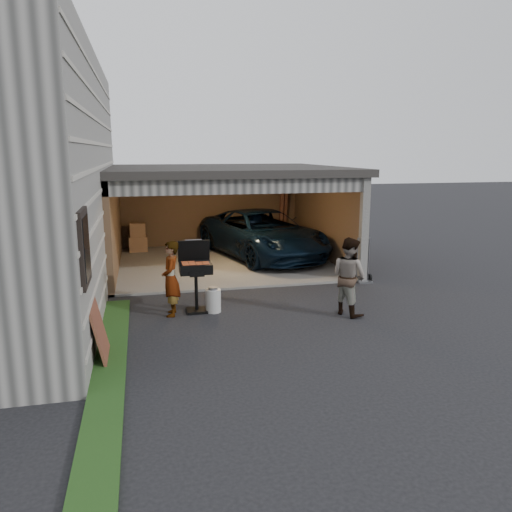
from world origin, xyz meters
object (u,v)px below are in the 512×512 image
(bbq_grill, at_px, (196,270))
(plywood_panel, at_px, (100,331))
(man, at_px, (349,276))
(hand_truck, at_px, (363,274))
(minivan, at_px, (262,236))
(propane_tank, at_px, (213,301))
(woman, at_px, (171,279))

(bbq_grill, height_order, plywood_panel, bbq_grill)
(man, bearing_deg, hand_truck, -56.17)
(minivan, xyz_separation_m, propane_tank, (-2.29, -4.99, -0.49))
(man, bearing_deg, propane_tank, 49.47)
(bbq_grill, distance_m, plywood_panel, 2.86)
(minivan, relative_size, man, 3.25)
(bbq_grill, bearing_deg, hand_truck, 17.77)
(woman, height_order, man, man)
(plywood_panel, xyz_separation_m, hand_truck, (6.30, 3.63, -0.27))
(man, relative_size, bbq_grill, 1.09)
(propane_tank, bearing_deg, man, -15.79)
(bbq_grill, relative_size, propane_tank, 3.05)
(woman, bearing_deg, man, 83.11)
(bbq_grill, relative_size, plywood_panel, 1.51)
(woman, bearing_deg, plywood_panel, -26.98)
(bbq_grill, bearing_deg, man, -16.35)
(minivan, height_order, bbq_grill, bbq_grill)
(minivan, xyz_separation_m, man, (0.43, -5.76, 0.08))
(bbq_grill, xyz_separation_m, plywood_panel, (-1.80, -2.19, -0.40))
(minivan, xyz_separation_m, plywood_panel, (-4.43, -7.05, -0.24))
(plywood_panel, relative_size, hand_truck, 0.85)
(man, distance_m, propane_tank, 2.89)
(propane_tank, bearing_deg, plywood_panel, -136.16)
(bbq_grill, xyz_separation_m, hand_truck, (4.50, 1.44, -0.67))
(minivan, distance_m, propane_tank, 5.52)
(minivan, distance_m, man, 5.78)
(woman, relative_size, plywood_panel, 1.57)
(propane_tank, distance_m, hand_truck, 4.44)
(man, distance_m, plywood_panel, 5.04)
(woman, xyz_separation_m, hand_truck, (5.03, 1.59, -0.56))
(plywood_panel, bearing_deg, minivan, 57.83)
(bbq_grill, bearing_deg, woman, -164.56)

